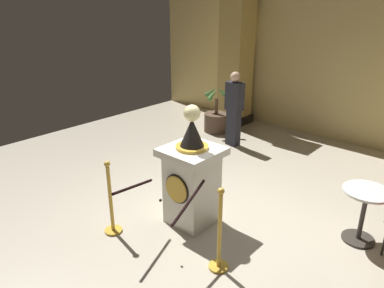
{
  "coord_description": "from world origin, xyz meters",
  "views": [
    {
      "loc": [
        2.74,
        -3.53,
        2.95
      ],
      "look_at": [
        -0.22,
        -0.24,
        1.19
      ],
      "focal_mm": 33.83,
      "sensor_mm": 36.0,
      "label": 1
    }
  ],
  "objects_px": {
    "potted_palm_left": "(216,120)",
    "bystander_guest": "(234,107)",
    "stanchion_far": "(219,241)",
    "cafe_table": "(364,209)",
    "stanchion_near": "(111,208)",
    "pedestal_clock": "(192,178)"
  },
  "relations": [
    {
      "from": "stanchion_far",
      "to": "potted_palm_left",
      "type": "height_order",
      "value": "potted_palm_left"
    },
    {
      "from": "potted_palm_left",
      "to": "bystander_guest",
      "type": "distance_m",
      "value": 1.09
    },
    {
      "from": "stanchion_near",
      "to": "bystander_guest",
      "type": "relative_size",
      "value": 0.66
    },
    {
      "from": "stanchion_near",
      "to": "potted_palm_left",
      "type": "xyz_separation_m",
      "value": [
        -1.51,
        4.16,
        -0.09
      ]
    },
    {
      "from": "bystander_guest",
      "to": "potted_palm_left",
      "type": "bearing_deg",
      "value": 151.16
    },
    {
      "from": "stanchion_far",
      "to": "pedestal_clock",
      "type": "bearing_deg",
      "value": 149.84
    },
    {
      "from": "pedestal_clock",
      "to": "cafe_table",
      "type": "height_order",
      "value": "pedestal_clock"
    },
    {
      "from": "pedestal_clock",
      "to": "bystander_guest",
      "type": "relative_size",
      "value": 1.08
    },
    {
      "from": "stanchion_far",
      "to": "potted_palm_left",
      "type": "bearing_deg",
      "value": 128.73
    },
    {
      "from": "stanchion_near",
      "to": "bystander_guest",
      "type": "bearing_deg",
      "value": 100.44
    },
    {
      "from": "bystander_guest",
      "to": "cafe_table",
      "type": "relative_size",
      "value": 2.15
    },
    {
      "from": "pedestal_clock",
      "to": "cafe_table",
      "type": "distance_m",
      "value": 2.25
    },
    {
      "from": "stanchion_near",
      "to": "stanchion_far",
      "type": "distance_m",
      "value": 1.57
    },
    {
      "from": "bystander_guest",
      "to": "cafe_table",
      "type": "bearing_deg",
      "value": -27.15
    },
    {
      "from": "pedestal_clock",
      "to": "bystander_guest",
      "type": "distance_m",
      "value": 3.1
    },
    {
      "from": "stanchion_near",
      "to": "potted_palm_left",
      "type": "relative_size",
      "value": 0.97
    },
    {
      "from": "bystander_guest",
      "to": "stanchion_near",
      "type": "bearing_deg",
      "value": -79.56
    },
    {
      "from": "stanchion_near",
      "to": "stanchion_far",
      "type": "bearing_deg",
      "value": 14.48
    },
    {
      "from": "stanchion_far",
      "to": "bystander_guest",
      "type": "relative_size",
      "value": 0.67
    },
    {
      "from": "cafe_table",
      "to": "potted_palm_left",
      "type": "bearing_deg",
      "value": 152.51
    },
    {
      "from": "potted_palm_left",
      "to": "cafe_table",
      "type": "distance_m",
      "value": 4.59
    },
    {
      "from": "stanchion_far",
      "to": "bystander_guest",
      "type": "bearing_deg",
      "value": 123.57
    }
  ]
}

